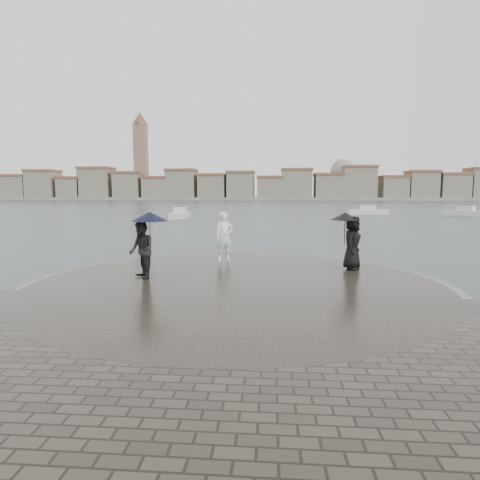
{
  "coord_description": "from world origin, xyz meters",
  "views": [
    {
      "loc": [
        1.02,
        -8.07,
        2.96
      ],
      "look_at": [
        0.0,
        4.8,
        1.45
      ],
      "focal_mm": 30.0,
      "sensor_mm": 36.0,
      "label": 1
    }
  ],
  "objects": [
    {
      "name": "kerb_ring",
      "position": [
        0.0,
        3.5,
        0.16
      ],
      "size": [
        12.5,
        12.5,
        0.32
      ],
      "primitive_type": "cylinder",
      "color": "gray",
      "rests_on": "ground"
    },
    {
      "name": "far_skyline",
      "position": [
        -6.29,
        160.71,
        5.61
      ],
      "size": [
        260.0,
        20.0,
        37.0
      ],
      "color": "gray",
      "rests_on": "ground"
    },
    {
      "name": "ground",
      "position": [
        0.0,
        0.0,
        0.0
      ],
      "size": [
        400.0,
        400.0,
        0.0
      ],
      "primitive_type": "plane",
      "color": "#2B3835",
      "rests_on": "ground"
    },
    {
      "name": "visitor_left",
      "position": [
        -2.86,
        3.73,
        1.51
      ],
      "size": [
        1.34,
        1.21,
        2.04
      ],
      "color": "black",
      "rests_on": "quay_tip"
    },
    {
      "name": "visitor_right",
      "position": [
        3.71,
        5.75,
        1.47
      ],
      "size": [
        1.2,
        1.13,
        1.95
      ],
      "color": "black",
      "rests_on": "quay_tip"
    },
    {
      "name": "quay_tip",
      "position": [
        0.0,
        3.5,
        0.18
      ],
      "size": [
        11.9,
        11.9,
        0.36
      ],
      "primitive_type": "cylinder",
      "color": "#2D261E",
      "rests_on": "ground"
    },
    {
      "name": "statue",
      "position": [
        -0.78,
        7.01,
        1.31
      ],
      "size": [
        0.8,
        0.65,
        1.9
      ],
      "primitive_type": "imported",
      "rotation": [
        0.0,
        0.0,
        0.32
      ],
      "color": "white",
      "rests_on": "quay_tip"
    },
    {
      "name": "boats",
      "position": [
        10.18,
        44.55,
        0.38
      ],
      "size": [
        39.29,
        14.18,
        1.5
      ],
      "color": "silver",
      "rests_on": "ground"
    }
  ]
}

